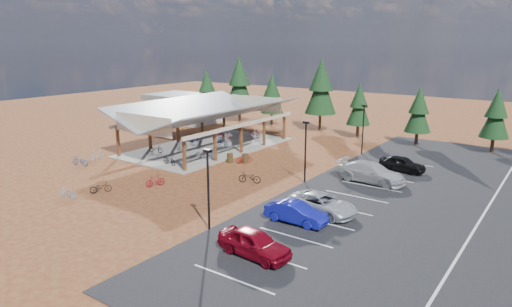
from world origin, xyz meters
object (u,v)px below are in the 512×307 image
at_px(bike_5, 203,154).
at_px(bike_16, 250,177).
at_px(car_0, 254,243).
at_px(trash_bin_0, 230,158).
at_px(bike_0, 156,148).
at_px(bike_15, 244,158).
at_px(lamp_post_0, 208,184).
at_px(bike_2, 195,140).
at_px(outbuilding, 185,107).
at_px(bike_1, 182,144).
at_px(car_1, 296,213).
at_px(bike_4, 169,160).
at_px(car_4, 402,164).
at_px(lamp_post_2, 363,126).
at_px(bike_3, 224,134).
at_px(bike_11, 155,181).
at_px(bike_10, 80,161).
at_px(bike_pavilion, 207,113).
at_px(bike_13, 68,193).
at_px(car_3, 371,172).
at_px(bike_7, 255,133).
at_px(bike_12, 101,187).
at_px(bike_9, 96,155).
at_px(car_2, 322,204).
at_px(lamp_post_1, 305,147).
at_px(bike_6, 223,142).

height_order(bike_5, bike_16, bike_5).
bearing_deg(car_0, trash_bin_0, 46.78).
relative_size(bike_0, bike_15, 1.01).
relative_size(lamp_post_0, bike_2, 3.17).
distance_m(outbuilding, car_0, 44.46).
distance_m(bike_1, car_1, 23.46).
distance_m(trash_bin_0, bike_2, 9.17).
distance_m(bike_4, car_4, 21.37).
bearing_deg(bike_1, bike_0, 169.47).
relative_size(lamp_post_2, car_0, 1.18).
bearing_deg(bike_3, bike_11, -169.43).
bearing_deg(bike_10, bike_4, 111.81).
height_order(lamp_post_2, bike_1, lamp_post_2).
xyz_separation_m(bike_pavilion, bike_13, (2.67, -18.77, -3.36)).
bearing_deg(car_4, bike_15, 116.40).
xyz_separation_m(bike_3, car_3, (20.76, -6.18, 0.21)).
height_order(bike_3, bike_15, bike_3).
distance_m(bike_0, bike_7, 12.90).
height_order(trash_bin_0, car_4, car_4).
distance_m(bike_12, car_3, 21.72).
bearing_deg(bike_9, car_3, -141.26).
xyz_separation_m(bike_9, bike_16, (16.77, 2.67, 0.02)).
distance_m(bike_5, bike_7, 11.47).
xyz_separation_m(lamp_post_2, trash_bin_0, (-9.02, -10.62, -2.53)).
bearing_deg(bike_4, lamp_post_0, -117.64).
bearing_deg(bike_5, car_3, -100.61).
height_order(bike_7, car_1, car_1).
distance_m(bike_15, car_2, 14.33).
bearing_deg(bike_5, car_1, -138.00).
bearing_deg(bike_4, bike_9, 117.68).
xyz_separation_m(bike_pavilion, lamp_post_2, (15.00, 7.00, -0.85)).
bearing_deg(outbuilding, lamp_post_1, -28.89).
xyz_separation_m(lamp_post_1, bike_5, (-11.90, 0.75, -2.37)).
bearing_deg(bike_16, bike_0, -121.52).
distance_m(bike_7, car_0, 31.21).
relative_size(bike_3, bike_6, 1.05).
distance_m(bike_5, car_4, 18.84).
distance_m(trash_bin_0, bike_3, 10.78).
bearing_deg(car_1, bike_5, 59.80).
height_order(outbuilding, bike_6, outbuilding).
height_order(bike_2, bike_5, bike_5).
height_order(bike_5, bike_9, bike_5).
bearing_deg(car_4, bike_9, 119.65).
bearing_deg(bike_9, car_1, -166.34).
relative_size(lamp_post_0, car_4, 1.27).
xyz_separation_m(lamp_post_0, bike_3, (-16.26, 21.36, -2.33)).
distance_m(bike_13, car_0, 16.73).
relative_size(bike_12, car_0, 0.38).
relative_size(bike_12, car_2, 0.33).
xyz_separation_m(bike_7, bike_16, (10.13, -14.90, -0.14)).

